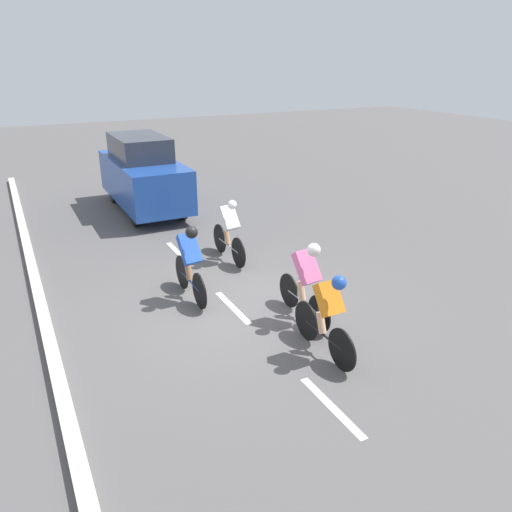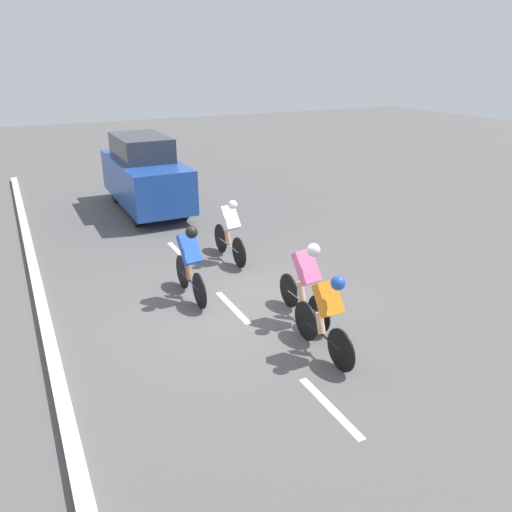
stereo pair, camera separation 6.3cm
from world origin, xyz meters
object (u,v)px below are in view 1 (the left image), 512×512
object	(u,v)px
cyclist_orange	(327,312)
support_car	(143,174)
cyclist_white	(229,229)
cyclist_blue	(190,260)
cyclist_pink	(306,278)

from	to	relation	value
cyclist_orange	support_car	xyz separation A→B (m)	(0.34, -9.14, 0.33)
cyclist_white	support_car	size ratio (longest dim) A/B	0.39
cyclist_orange	cyclist_blue	bearing A→B (deg)	-67.07
cyclist_blue	cyclist_white	bearing A→B (deg)	-134.96
cyclist_white	cyclist_pink	bearing A→B (deg)	90.80
cyclist_pink	cyclist_orange	distance (m)	1.16
cyclist_pink	cyclist_blue	xyz separation A→B (m)	(1.51, -1.69, 0.00)
cyclist_white	support_car	world-z (taller)	support_car
support_car	cyclist_orange	bearing A→B (deg)	92.11
cyclist_pink	support_car	distance (m)	8.06
cyclist_pink	cyclist_orange	world-z (taller)	cyclist_pink
cyclist_white	cyclist_pink	distance (m)	3.15
cyclist_blue	support_car	world-z (taller)	support_car
cyclist_white	cyclist_orange	world-z (taller)	cyclist_white
support_car	cyclist_blue	bearing A→B (deg)	82.38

